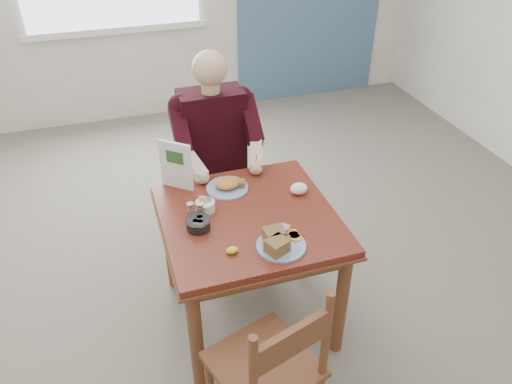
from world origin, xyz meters
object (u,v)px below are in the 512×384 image
object	(u,v)px
far_plate	(228,185)
table	(249,231)
chair_far	(215,180)
diner	(215,143)
chair_near	(270,370)
near_plate	(279,242)

from	to	relation	value
far_plate	table	bearing A→B (deg)	-82.03
chair_far	far_plate	distance (m)	0.61
diner	far_plate	distance (m)	0.44
table	chair_far	world-z (taller)	chair_far
chair_far	chair_near	distance (m)	1.55
table	diner	world-z (taller)	diner
diner	near_plate	xyz separation A→B (m)	(0.06, -1.00, -0.03)
chair_far	near_plate	world-z (taller)	chair_far
far_plate	chair_near	bearing A→B (deg)	-95.41
chair_far	diner	size ratio (longest dim) A/B	0.69
table	chair_near	world-z (taller)	chair_near
chair_near	far_plate	distance (m)	1.06
chair_near	far_plate	world-z (taller)	chair_near
chair_far	chair_near	world-z (taller)	same
chair_near	diner	bearing A→B (deg)	84.76
far_plate	chair_far	bearing A→B (deg)	85.97
diner	chair_near	bearing A→B (deg)	-95.24
diner	near_plate	size ratio (longest dim) A/B	4.60
table	far_plate	size ratio (longest dim) A/B	2.97
chair_far	diner	world-z (taller)	diner
table	diner	size ratio (longest dim) A/B	0.66
table	far_plate	bearing A→B (deg)	97.97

